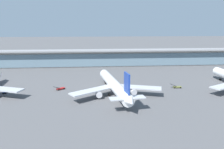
{
  "coord_description": "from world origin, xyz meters",
  "views": [
    {
      "loc": [
        -10.22,
        -104.13,
        36.61
      ],
      "look_at": [
        0.0,
        19.31,
        7.76
      ],
      "focal_mm": 34.13,
      "sensor_mm": 36.0,
      "label": 1
    }
  ],
  "objects_px": {
    "service_truck_on_taxiway_red": "(60,88)",
    "service_truck_at_far_stand_olive": "(177,87)",
    "service_truck_near_nose_blue": "(5,92)",
    "airliner_centre_stand": "(114,85)"
  },
  "relations": [
    {
      "from": "service_truck_near_nose_blue",
      "to": "service_truck_on_taxiway_red",
      "type": "distance_m",
      "value": 29.51
    },
    {
      "from": "airliner_centre_stand",
      "to": "service_truck_on_taxiway_red",
      "type": "height_order",
      "value": "airliner_centre_stand"
    },
    {
      "from": "service_truck_near_nose_blue",
      "to": "service_truck_at_far_stand_olive",
      "type": "distance_m",
      "value": 97.93
    },
    {
      "from": "airliner_centre_stand",
      "to": "service_truck_near_nose_blue",
      "type": "relative_size",
      "value": 20.11
    },
    {
      "from": "airliner_centre_stand",
      "to": "service_truck_at_far_stand_olive",
      "type": "relative_size",
      "value": 9.23
    },
    {
      "from": "airliner_centre_stand",
      "to": "service_truck_on_taxiway_red",
      "type": "xyz_separation_m",
      "value": [
        -30.36,
        11.47,
        -4.51
      ]
    },
    {
      "from": "service_truck_on_taxiway_red",
      "to": "service_truck_at_far_stand_olive",
      "type": "bearing_deg",
      "value": -1.85
    },
    {
      "from": "service_truck_on_taxiway_red",
      "to": "service_truck_at_far_stand_olive",
      "type": "distance_m",
      "value": 68.71
    },
    {
      "from": "service_truck_at_far_stand_olive",
      "to": "service_truck_near_nose_blue",
      "type": "bearing_deg",
      "value": -178.95
    },
    {
      "from": "airliner_centre_stand",
      "to": "service_truck_at_far_stand_olive",
      "type": "height_order",
      "value": "airliner_centre_stand"
    }
  ]
}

